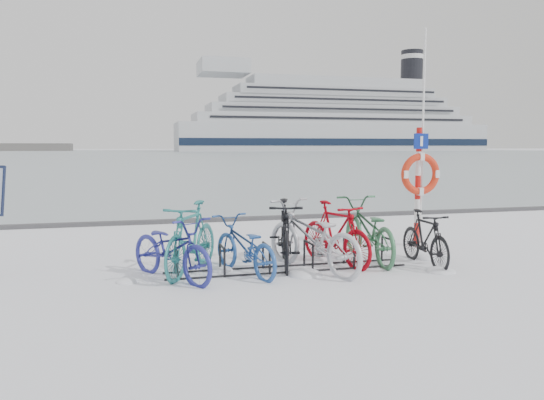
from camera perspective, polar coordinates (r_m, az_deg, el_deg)
The scene contains 15 objects.
ground at distance 8.76m, azimuth 1.68°, elevation -7.53°, with size 900.00×900.00×0.00m, color white.
ice_sheet at distance 163.21m, azimuth -13.97°, elevation 4.90°, with size 400.00×298.00×0.02m, color #A7B5BD.
quay_edge at distance 14.42m, azimuth -4.97°, elevation -2.09°, with size 400.00×0.25×0.10m, color #3F3F42.
bike_rack at distance 8.72m, azimuth 1.69°, elevation -6.37°, with size 4.00×0.48×0.46m.
lifebuoy_station at distance 11.00m, azimuth 15.63°, elevation 2.66°, with size 0.84×0.23×4.35m.
cruise_ferry at distance 232.96m, azimuth 6.49°, elevation 8.22°, with size 135.42×25.55×44.50m.
bike_0 at distance 8.23m, azimuth -10.76°, elevation -4.89°, with size 0.67×1.93×1.01m, color navy.
bike_1 at distance 8.55m, azimuth -8.67°, elevation -3.90°, with size 0.55×1.96×1.18m, color #257473.
bike_2 at distance 8.46m, azimuth -3.03°, elevation -4.74°, with size 0.63×1.81×0.95m, color #244E96.
bike_3 at distance 9.00m, azimuth 1.39°, elevation -3.42°, with size 0.54×1.92×1.16m, color black.
bike_4 at distance 8.65m, azimuth 4.31°, elevation -3.76°, with size 0.78×2.24×1.17m, color silver.
bike_5 at distance 9.20m, azimuth 6.86°, elevation -3.40°, with size 0.52×1.85×1.11m, color #A10510.
bike_6 at distance 9.59m, azimuth 10.25°, elevation -2.99°, with size 0.76×2.18×1.14m, color #336B45.
bike_7 at distance 9.44m, azimuth 16.13°, elevation -3.80°, with size 0.46×1.61×0.97m, color black.
snow_drifts at distance 8.98m, azimuth 6.64°, elevation -7.24°, with size 5.59×1.96×0.19m.
Camera 1 is at (-2.42, -8.18, 2.02)m, focal length 35.00 mm.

